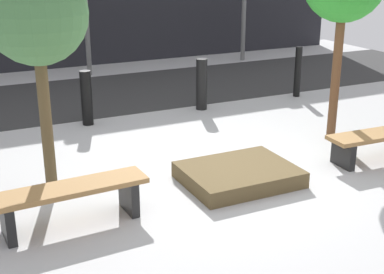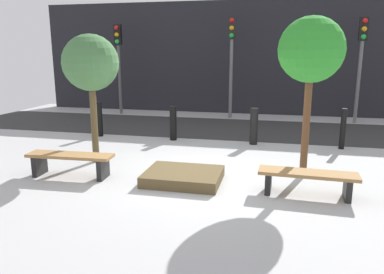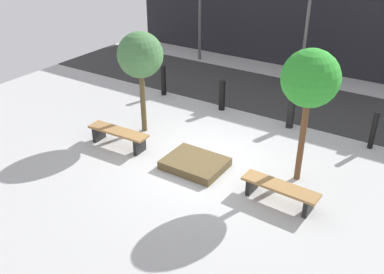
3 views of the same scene
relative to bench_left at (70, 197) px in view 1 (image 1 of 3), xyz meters
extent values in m
plane|color=#B2B2B2|center=(2.29, 0.54, -0.34)|extent=(18.00, 18.00, 0.00)
cube|color=#313131|center=(2.29, 5.51, -0.33)|extent=(18.00, 3.42, 0.01)
cube|color=black|center=(-0.69, -0.03, -0.13)|extent=(0.12, 0.43, 0.41)
cube|color=black|center=(0.69, 0.03, -0.13)|extent=(0.12, 0.43, 0.41)
cube|color=#9E7242|center=(0.00, 0.00, 0.10)|extent=(1.76, 0.50, 0.06)
cube|color=black|center=(3.92, 0.03, -0.15)|extent=(0.12, 0.44, 0.37)
cube|color=#9E7242|center=(4.58, 0.00, 0.06)|extent=(1.71, 0.51, 0.06)
cube|color=brown|center=(2.29, 0.20, -0.23)|extent=(1.46, 1.15, 0.21)
cylinder|color=brown|center=(0.00, 1.09, 0.61)|extent=(0.15, 0.15, 1.90)
sphere|color=#477844|center=(0.00, 1.09, 1.90)|extent=(1.23, 1.23, 1.23)
cylinder|color=brown|center=(4.58, 1.09, 0.74)|extent=(0.14, 0.14, 2.16)
cylinder|color=black|center=(1.16, 3.55, 0.15)|extent=(0.20, 0.20, 0.97)
cylinder|color=black|center=(3.43, 3.55, 0.16)|extent=(0.22, 0.22, 0.99)
cylinder|color=black|center=(5.70, 3.55, 0.19)|extent=(0.14, 0.14, 1.06)
camera|label=1|loc=(-1.13, -5.44, 2.58)|focal=50.00mm
camera|label=2|loc=(3.98, -6.50, 2.14)|focal=35.00mm
camera|label=3|loc=(7.09, -7.36, 5.32)|focal=40.00mm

